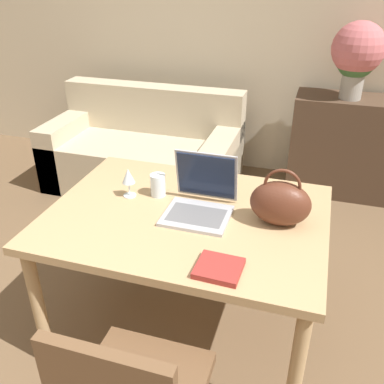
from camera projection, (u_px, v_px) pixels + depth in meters
name	position (u px, v px, depth m)	size (l,w,h in m)	color
wall_back	(251.00, 17.00, 3.54)	(10.00, 0.06, 2.70)	beige
dining_table	(186.00, 228.00, 2.05)	(1.30, 0.96, 0.73)	tan
couch	(145.00, 154.00, 3.70)	(1.60, 0.79, 0.82)	#C1B293
sideboard	(374.00, 150.00, 3.47)	(1.32, 0.40, 0.82)	#4C3828
laptop	(201.00, 197.00, 2.01)	(0.30, 0.31, 0.27)	#ADADB2
drinking_glass	(158.00, 185.00, 2.14)	(0.08, 0.08, 0.11)	silver
wine_glass	(128.00, 177.00, 2.11)	(0.06, 0.06, 0.15)	silver
handbag	(280.00, 203.00, 1.88)	(0.27, 0.16, 0.27)	#592D1E
flower_vase	(357.00, 54.00, 3.14)	(0.39, 0.39, 0.57)	#9E998E
book	(219.00, 268.00, 1.64)	(0.18, 0.17, 0.02)	maroon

